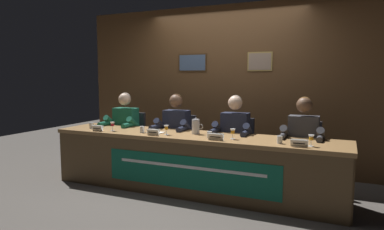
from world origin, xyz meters
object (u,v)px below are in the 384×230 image
juice_glass_far_right (311,138)px  document_stack_center_left (155,133)px  panelist_far_left (123,127)px  chair_center_right (237,152)px  water_cup_far_left (92,126)px  juice_glass_center_right (233,132)px  juice_glass_far_left (112,125)px  conference_table (189,154)px  chair_far_left (131,142)px  panelist_center_right (233,134)px  water_pitcher_central (196,127)px  nameplate_center_right (216,137)px  chair_center_left (180,147)px  juice_glass_center_left (166,128)px  nameplate_far_left (98,128)px  water_cup_center_left (142,130)px  nameplate_center_left (153,132)px  chair_far_right (304,158)px  panelist_center_left (174,130)px  water_cup_far_right (280,140)px  water_cup_center_right (209,135)px  nameplate_far_right (299,143)px  panelist_far_right (303,139)px

juice_glass_far_right → document_stack_center_left: size_ratio=0.55×
panelist_far_left → chair_center_right: size_ratio=1.36×
water_cup_far_left → juice_glass_center_right: juice_glass_center_right is taller
juice_glass_far_left → chair_center_right: bearing=25.5°
juice_glass_far_left → conference_table: bearing=3.6°
conference_table → chair_far_left: (-1.32, 0.67, -0.07)m
panelist_center_right → juice_glass_far_left: bearing=-160.8°
chair_far_left → water_pitcher_central: size_ratio=4.31×
nameplate_center_right → panelist_far_left: bearing=160.7°
chair_center_left → document_stack_center_left: chair_center_left is taller
juice_glass_center_left → juice_glass_far_right: 1.75m
nameplate_far_left → water_cup_center_left: water_cup_center_left is taller
chair_center_left → nameplate_center_left: 0.89m
nameplate_center_left → panelist_center_right: 1.06m
juice_glass_center_right → chair_far_right: bearing=41.9°
panelist_center_left → nameplate_center_left: (0.02, -0.62, 0.06)m
chair_center_left → panelist_center_left: 0.34m
juice_glass_far_left → chair_far_right: size_ratio=0.14×
panelist_center_right → panelist_center_left: bearing=180.0°
water_cup_far_right → water_cup_center_right: bearing=-178.1°
panelist_center_left → water_cup_center_left: panelist_center_left is taller
water_pitcher_central → document_stack_center_left: water_pitcher_central is taller
nameplate_far_right → juice_glass_far_left: bearing=178.2°
chair_far_right → document_stack_center_left: (-1.80, -0.65, 0.31)m
chair_far_right → document_stack_center_left: size_ratio=4.00×
nameplate_far_left → panelist_center_right: 1.84m
document_stack_center_left → nameplate_far_left: bearing=-167.4°
nameplate_center_right → juice_glass_far_right: size_ratio=1.51×
panelist_far_right → document_stack_center_left: bearing=-165.9°
water_cup_center_left → chair_center_right: bearing=32.3°
juice_glass_far_left → panelist_far_right: (2.43, 0.54, -0.11)m
chair_center_right → chair_center_left: bearing=180.0°
chair_center_right → document_stack_center_left: (-0.92, -0.65, 0.31)m
nameplate_center_left → water_pitcher_central: size_ratio=0.78×
panelist_center_right → nameplate_center_right: bearing=-92.3°
water_cup_center_left → water_pitcher_central: 0.72m
nameplate_far_left → water_cup_center_right: 1.60m
nameplate_far_left → water_cup_far_right: bearing=2.8°
panelist_center_left → nameplate_far_right: bearing=-18.9°
water_cup_center_left → juice_glass_far_left: bearing=-174.5°
juice_glass_center_left → panelist_center_right: (0.73, 0.51, -0.11)m
chair_center_right → juice_glass_far_right: (1.03, -0.74, 0.39)m
juice_glass_center_left → document_stack_center_left: (-0.20, 0.06, -0.08)m
water_cup_far_left → water_cup_far_right: (2.64, -0.02, 0.00)m
juice_glass_far_left → panelist_far_right: size_ratio=0.10×
conference_table → chair_center_left: (-0.44, 0.67, -0.07)m
conference_table → juice_glass_center_left: (-0.29, -0.05, 0.32)m
panelist_far_left → juice_glass_far_left: bearing=-68.3°
panelist_center_right → nameplate_far_right: panelist_center_right is taller
nameplate_far_right → juice_glass_far_right: juice_glass_far_right is taller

